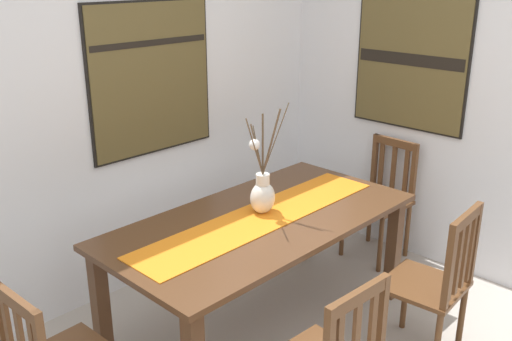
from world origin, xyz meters
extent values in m
cube|color=silver|center=(0.00, 1.86, 1.35)|extent=(6.40, 0.12, 2.70)
cube|color=silver|center=(1.86, 0.00, 1.35)|extent=(0.12, 6.40, 2.70)
cube|color=#51331E|center=(0.22, 0.76, 0.75)|extent=(1.92, 0.97, 0.03)
cube|color=#51331E|center=(1.10, 0.36, 0.36)|extent=(0.08, 0.08, 0.73)
cube|color=#51331E|center=(-0.66, 1.17, 0.36)|extent=(0.08, 0.08, 0.73)
cube|color=#51331E|center=(1.10, 1.17, 0.36)|extent=(0.08, 0.08, 0.73)
cube|color=orange|center=(0.22, 0.76, 0.77)|extent=(1.77, 0.36, 0.01)
ellipsoid|color=silver|center=(0.28, 0.81, 0.86)|extent=(0.16, 0.14, 0.20)
cylinder|color=silver|center=(0.28, 0.81, 0.98)|extent=(0.08, 0.08, 0.06)
cylinder|color=brown|center=(0.19, 0.78, 1.21)|extent=(0.19, 0.06, 0.39)
cylinder|color=brown|center=(0.32, 0.75, 1.23)|extent=(0.09, 0.13, 0.44)
cylinder|color=brown|center=(0.30, 0.76, 1.22)|extent=(0.06, 0.10, 0.41)
cylinder|color=brown|center=(0.27, 0.83, 1.16)|extent=(0.03, 0.06, 0.29)
cylinder|color=brown|center=(0.29, 0.82, 1.19)|extent=(0.04, 0.04, 0.36)
cylinder|color=brown|center=(0.25, 0.83, 1.17)|extent=(0.06, 0.06, 0.31)
sphere|color=white|center=(0.24, 0.83, 1.20)|extent=(0.06, 0.06, 0.06)
cube|color=brown|center=(-1.27, 0.94, 0.68)|extent=(0.04, 0.04, 0.43)
cube|color=brown|center=(-1.27, 0.76, 0.87)|extent=(0.05, 0.38, 0.06)
cube|color=brown|center=(-1.27, 0.88, 0.67)|extent=(0.02, 0.04, 0.34)
cube|color=brown|center=(0.68, -0.08, 0.46)|extent=(0.45, 0.45, 0.03)
cylinder|color=brown|center=(0.49, 0.08, 0.22)|extent=(0.04, 0.04, 0.44)
cylinder|color=brown|center=(0.85, 0.11, 0.22)|extent=(0.04, 0.04, 0.44)
cylinder|color=brown|center=(0.87, -0.25, 0.22)|extent=(0.04, 0.04, 0.44)
cube|color=brown|center=(0.52, -0.29, 0.72)|extent=(0.04, 0.04, 0.49)
cube|color=brown|center=(0.87, -0.26, 0.72)|extent=(0.04, 0.04, 0.49)
cube|color=brown|center=(0.69, -0.27, 0.93)|extent=(0.38, 0.06, 0.06)
cube|color=brown|center=(0.56, -0.28, 0.70)|extent=(0.04, 0.02, 0.40)
cube|color=brown|center=(0.65, -0.28, 0.70)|extent=(0.04, 0.02, 0.40)
cube|color=brown|center=(0.74, -0.27, 0.70)|extent=(0.04, 0.02, 0.40)
cube|color=brown|center=(0.83, -0.26, 0.70)|extent=(0.04, 0.02, 0.40)
cube|color=brown|center=(-0.11, -0.28, 0.70)|extent=(0.04, 0.04, 0.47)
cube|color=brown|center=(-0.29, -0.27, 0.90)|extent=(0.38, 0.05, 0.06)
cube|color=brown|center=(-0.29, -0.27, 0.69)|extent=(0.04, 0.02, 0.38)
cube|color=brown|center=(-0.18, -0.28, 0.69)|extent=(0.04, 0.02, 0.38)
cube|color=brown|center=(1.54, 0.78, 0.46)|extent=(0.44, 0.44, 0.03)
cylinder|color=brown|center=(1.35, 0.61, 0.22)|extent=(0.04, 0.04, 0.44)
cylinder|color=brown|center=(1.37, 0.97, 0.22)|extent=(0.04, 0.04, 0.44)
cylinder|color=brown|center=(1.71, 0.59, 0.22)|extent=(0.04, 0.04, 0.44)
cylinder|color=brown|center=(1.73, 0.95, 0.22)|extent=(0.04, 0.04, 0.44)
cube|color=brown|center=(1.72, 0.59, 0.70)|extent=(0.04, 0.04, 0.46)
cube|color=brown|center=(1.74, 0.95, 0.70)|extent=(0.04, 0.04, 0.46)
cube|color=brown|center=(1.73, 0.77, 0.90)|extent=(0.05, 0.38, 0.06)
cube|color=brown|center=(1.72, 0.66, 0.68)|extent=(0.02, 0.04, 0.37)
cube|color=brown|center=(1.73, 0.77, 0.68)|extent=(0.02, 0.04, 0.37)
cube|color=brown|center=(1.74, 0.88, 0.68)|extent=(0.02, 0.04, 0.37)
cube|color=black|center=(0.23, 1.80, 1.46)|extent=(0.98, 0.04, 1.03)
cube|color=brown|center=(0.23, 1.78, 1.46)|extent=(0.95, 0.01, 1.00)
cube|color=black|center=(0.23, 1.77, 1.70)|extent=(0.92, 0.00, 0.04)
cube|color=black|center=(1.80, 0.74, 1.55)|extent=(0.04, 0.91, 1.07)
cube|color=brown|center=(1.78, 0.74, 1.55)|extent=(0.01, 0.88, 1.04)
cube|color=black|center=(1.77, 0.74, 1.53)|extent=(0.00, 0.85, 0.09)
camera|label=1|loc=(-2.04, -1.37, 2.18)|focal=40.14mm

